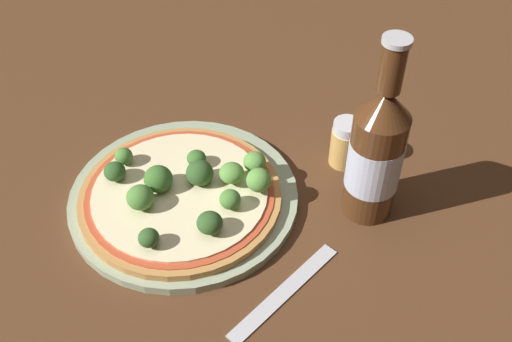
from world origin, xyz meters
TOP-DOWN VIEW (x-y plane):
  - ground_plane at (0.00, 0.00)m, footprint 3.00×3.00m
  - plate at (0.02, 0.01)m, footprint 0.29×0.29m
  - pizza at (0.02, 0.00)m, footprint 0.26×0.26m
  - broccoli_floret_0 at (-0.07, -0.02)m, footprint 0.02×0.02m
  - broccoli_floret_1 at (-0.00, -0.01)m, footprint 0.04×0.04m
  - broccoli_floret_2 at (0.10, -0.01)m, footprint 0.03×0.03m
  - broccoli_floret_3 at (0.07, -0.08)m, footprint 0.02×0.02m
  - broccoli_floret_4 at (-0.00, 0.05)m, footprint 0.03×0.03m
  - broccoli_floret_5 at (-0.05, -0.05)m, footprint 0.03×0.03m
  - broccoli_floret_6 at (0.06, 0.06)m, footprint 0.03×0.03m
  - broccoli_floret_7 at (0.03, 0.03)m, footprint 0.03×0.03m
  - broccoli_floret_8 at (0.01, -0.05)m, footprint 0.03×0.03m
  - broccoli_floret_9 at (0.09, 0.07)m, footprint 0.03×0.03m
  - broccoli_floret_10 at (0.06, 0.09)m, footprint 0.03×0.03m
  - broccoli_floret_11 at (0.09, 0.03)m, footprint 0.03×0.03m
  - beer_bottle at (0.19, 0.17)m, footprint 0.07×0.07m
  - pepper_shaker at (0.11, 0.21)m, footprint 0.04×0.04m
  - fork at (0.21, -0.00)m, footprint 0.03×0.17m

SIDE VIEW (x-z plane):
  - ground_plane at x=0.00m, z-range 0.00..0.00m
  - fork at x=0.21m, z-range 0.00..0.00m
  - plate at x=0.02m, z-range 0.00..0.01m
  - pizza at x=0.02m, z-range 0.01..0.03m
  - pepper_shaker at x=0.11m, z-range 0.00..0.07m
  - broccoli_floret_4 at x=0.00m, z-range 0.03..0.05m
  - broccoli_floret_0 at x=-0.07m, z-range 0.03..0.05m
  - broccoli_floret_3 at x=0.07m, z-range 0.03..0.05m
  - broccoli_floret_5 at x=-0.05m, z-range 0.03..0.05m
  - broccoli_floret_11 at x=0.09m, z-range 0.03..0.05m
  - broccoli_floret_2 at x=0.10m, z-range 0.03..0.05m
  - broccoli_floret_10 at x=0.06m, z-range 0.03..0.05m
  - broccoli_floret_1 at x=0.00m, z-range 0.02..0.06m
  - broccoli_floret_7 at x=0.03m, z-range 0.03..0.06m
  - broccoli_floret_8 at x=0.01m, z-range 0.03..0.06m
  - broccoli_floret_6 at x=0.06m, z-range 0.03..0.06m
  - broccoli_floret_9 at x=0.09m, z-range 0.03..0.06m
  - beer_bottle at x=0.19m, z-range -0.03..0.22m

